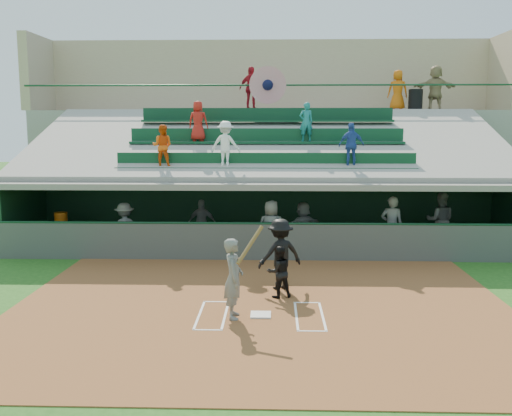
{
  "coord_description": "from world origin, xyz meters",
  "views": [
    {
      "loc": [
        0.26,
        -11.56,
        4.0
      ],
      "look_at": [
        -0.21,
        3.5,
        1.8
      ],
      "focal_mm": 40.0,
      "sensor_mm": 36.0,
      "label": 1
    }
  ],
  "objects_px": {
    "home_plate": "(261,315)",
    "catcher": "(279,272)",
    "batter_at_plate": "(234,278)",
    "trash_bin": "(415,100)",
    "water_cooler": "(61,219)",
    "white_table": "(61,236)"
  },
  "relations": [
    {
      "from": "white_table",
      "to": "water_cooler",
      "type": "xyz_separation_m",
      "value": [
        0.01,
        0.03,
        0.57
      ]
    },
    {
      "from": "catcher",
      "to": "trash_bin",
      "type": "relative_size",
      "value": 1.39
    },
    {
      "from": "home_plate",
      "to": "catcher",
      "type": "relative_size",
      "value": 0.36
    },
    {
      "from": "home_plate",
      "to": "water_cooler",
      "type": "xyz_separation_m",
      "value": [
        -6.68,
        6.56,
        0.94
      ]
    },
    {
      "from": "home_plate",
      "to": "batter_at_plate",
      "type": "height_order",
      "value": "batter_at_plate"
    },
    {
      "from": "home_plate",
      "to": "trash_bin",
      "type": "bearing_deg",
      "value": 64.19
    },
    {
      "from": "catcher",
      "to": "trash_bin",
      "type": "height_order",
      "value": "trash_bin"
    },
    {
      "from": "batter_at_plate",
      "to": "trash_bin",
      "type": "bearing_deg",
      "value": 62.45
    },
    {
      "from": "batter_at_plate",
      "to": "catcher",
      "type": "bearing_deg",
      "value": 56.84
    },
    {
      "from": "home_plate",
      "to": "batter_at_plate",
      "type": "bearing_deg",
      "value": -165.52
    },
    {
      "from": "home_plate",
      "to": "water_cooler",
      "type": "height_order",
      "value": "water_cooler"
    },
    {
      "from": "batter_at_plate",
      "to": "white_table",
      "type": "xyz_separation_m",
      "value": [
        -6.13,
        6.68,
        -0.47
      ]
    },
    {
      "from": "white_table",
      "to": "water_cooler",
      "type": "distance_m",
      "value": 0.57
    },
    {
      "from": "home_plate",
      "to": "white_table",
      "type": "relative_size",
      "value": 0.52
    },
    {
      "from": "catcher",
      "to": "trash_bin",
      "type": "bearing_deg",
      "value": -135.07
    },
    {
      "from": "catcher",
      "to": "home_plate",
      "type": "bearing_deg",
      "value": 55.02
    },
    {
      "from": "water_cooler",
      "to": "trash_bin",
      "type": "bearing_deg",
      "value": 25.53
    },
    {
      "from": "catcher",
      "to": "trash_bin",
      "type": "xyz_separation_m",
      "value": [
        5.74,
        11.37,
        4.41
      ]
    },
    {
      "from": "home_plate",
      "to": "catcher",
      "type": "xyz_separation_m",
      "value": [
        0.39,
        1.31,
        0.59
      ]
    },
    {
      "from": "white_table",
      "to": "trash_bin",
      "type": "bearing_deg",
      "value": 15.65
    },
    {
      "from": "trash_bin",
      "to": "home_plate",
      "type": "bearing_deg",
      "value": -115.81
    },
    {
      "from": "batter_at_plate",
      "to": "water_cooler",
      "type": "bearing_deg",
      "value": 132.37
    }
  ]
}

